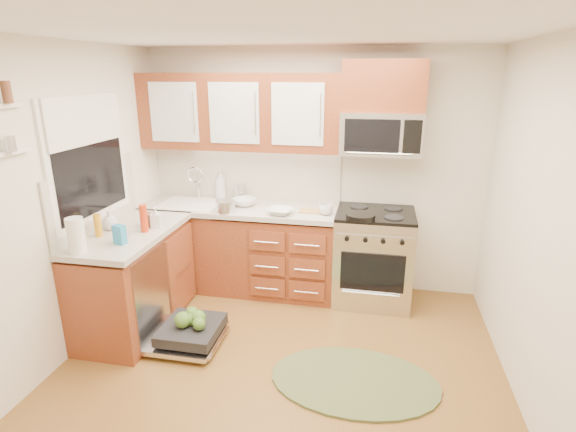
% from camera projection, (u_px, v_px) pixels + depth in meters
% --- Properties ---
extents(floor, '(3.50, 3.50, 0.00)m').
position_uv_depth(floor, '(277.00, 378.00, 3.47)').
color(floor, brown).
rests_on(floor, ground).
extents(ceiling, '(3.50, 3.50, 0.00)m').
position_uv_depth(ceiling, '(274.00, 30.00, 2.71)').
color(ceiling, white).
rests_on(ceiling, ground).
extents(wall_back, '(3.50, 0.04, 2.50)m').
position_uv_depth(wall_back, '(312.00, 172.00, 4.72)').
color(wall_back, silver).
rests_on(wall_back, ground).
extents(wall_front, '(3.50, 0.04, 2.50)m').
position_uv_depth(wall_front, '(155.00, 397.00, 1.46)').
color(wall_front, silver).
rests_on(wall_front, ground).
extents(wall_left, '(0.04, 3.50, 2.50)m').
position_uv_depth(wall_left, '(52.00, 211.00, 3.42)').
color(wall_left, silver).
rests_on(wall_left, ground).
extents(wall_right, '(0.04, 3.50, 2.50)m').
position_uv_depth(wall_right, '(552.00, 244.00, 2.76)').
color(wall_right, silver).
rests_on(wall_right, ground).
extents(base_cabinet_back, '(2.05, 0.60, 0.85)m').
position_uv_depth(base_cabinet_back, '(241.00, 250.00, 4.83)').
color(base_cabinet_back, maroon).
rests_on(base_cabinet_back, ground).
extents(base_cabinet_left, '(0.60, 1.25, 0.85)m').
position_uv_depth(base_cabinet_left, '(135.00, 282.00, 4.11)').
color(base_cabinet_left, maroon).
rests_on(base_cabinet_left, ground).
extents(countertop_back, '(2.07, 0.64, 0.05)m').
position_uv_depth(countertop_back, '(239.00, 208.00, 4.68)').
color(countertop_back, beige).
rests_on(countertop_back, base_cabinet_back).
extents(countertop_left, '(0.64, 1.27, 0.05)m').
position_uv_depth(countertop_left, '(130.00, 233.00, 3.96)').
color(countertop_left, beige).
rests_on(countertop_left, base_cabinet_left).
extents(backsplash_back, '(2.05, 0.02, 0.57)m').
position_uv_depth(backsplash_back, '(246.00, 173.00, 4.86)').
color(backsplash_back, silver).
rests_on(backsplash_back, ground).
extents(backsplash_left, '(0.02, 1.25, 0.57)m').
position_uv_depth(backsplash_left, '(95.00, 198.00, 3.92)').
color(backsplash_left, silver).
rests_on(backsplash_left, ground).
extents(upper_cabinets, '(2.05, 0.35, 0.75)m').
position_uv_depth(upper_cabinets, '(240.00, 112.00, 4.51)').
color(upper_cabinets, maroon).
rests_on(upper_cabinets, ground).
extents(cabinet_over_mw, '(0.76, 0.35, 0.47)m').
position_uv_depth(cabinet_over_mw, '(384.00, 86.00, 4.16)').
color(cabinet_over_mw, maroon).
rests_on(cabinet_over_mw, ground).
extents(range, '(0.76, 0.64, 0.95)m').
position_uv_depth(range, '(373.00, 257.00, 4.54)').
color(range, silver).
rests_on(range, ground).
extents(microwave, '(0.76, 0.38, 0.40)m').
position_uv_depth(microwave, '(381.00, 133.00, 4.27)').
color(microwave, silver).
rests_on(microwave, ground).
extents(sink, '(0.62, 0.50, 0.26)m').
position_uv_depth(sink, '(191.00, 215.00, 4.79)').
color(sink, white).
rests_on(sink, ground).
extents(dishwasher, '(0.70, 0.60, 0.20)m').
position_uv_depth(dishwasher, '(188.00, 333.00, 3.88)').
color(dishwasher, silver).
rests_on(dishwasher, ground).
extents(window, '(0.03, 1.05, 1.05)m').
position_uv_depth(window, '(88.00, 160.00, 3.79)').
color(window, white).
rests_on(window, ground).
extents(window_blind, '(0.02, 0.96, 0.40)m').
position_uv_depth(window_blind, '(86.00, 120.00, 3.69)').
color(window_blind, white).
rests_on(window_blind, ground).
extents(shelf_lower, '(0.04, 0.40, 0.03)m').
position_uv_depth(shelf_lower, '(7.00, 153.00, 2.93)').
color(shelf_lower, white).
rests_on(shelf_lower, ground).
extents(rug, '(1.36, 0.97, 0.02)m').
position_uv_depth(rug, '(354.00, 381.00, 3.42)').
color(rug, '#596A3C').
rests_on(rug, ground).
extents(skillet, '(0.31, 0.31, 0.05)m').
position_uv_depth(skillet, '(361.00, 216.00, 4.17)').
color(skillet, black).
rests_on(skillet, range).
extents(stock_pot, '(0.23, 0.23, 0.12)m').
position_uv_depth(stock_pot, '(225.00, 206.00, 4.46)').
color(stock_pot, silver).
rests_on(stock_pot, countertop_back).
extents(cutting_board, '(0.26, 0.17, 0.02)m').
position_uv_depth(cutting_board, '(313.00, 211.00, 4.48)').
color(cutting_board, tan).
rests_on(cutting_board, countertop_back).
extents(canister, '(0.14, 0.14, 0.17)m').
position_uv_depth(canister, '(239.00, 193.00, 4.85)').
color(canister, silver).
rests_on(canister, countertop_back).
extents(paper_towel_roll, '(0.16, 0.16, 0.28)m').
position_uv_depth(paper_towel_roll, '(76.00, 236.00, 3.42)').
color(paper_towel_roll, white).
rests_on(paper_towel_roll, countertop_left).
extents(mustard_bottle, '(0.06, 0.06, 0.19)m').
position_uv_depth(mustard_bottle, '(98.00, 225.00, 3.79)').
color(mustard_bottle, orange).
rests_on(mustard_bottle, countertop_left).
extents(red_bottle, '(0.08, 0.08, 0.24)m').
position_uv_depth(red_bottle, '(144.00, 218.00, 3.89)').
color(red_bottle, red).
rests_on(red_bottle, countertop_left).
extents(wooden_box, '(0.14, 0.12, 0.12)m').
position_uv_depth(wooden_box, '(149.00, 220.00, 4.04)').
color(wooden_box, brown).
rests_on(wooden_box, countertop_left).
extents(blue_carton, '(0.11, 0.08, 0.16)m').
position_uv_depth(blue_carton, '(120.00, 235.00, 3.63)').
color(blue_carton, '#2889BD').
rests_on(blue_carton, countertop_left).
extents(bowl_a, '(0.27, 0.27, 0.06)m').
position_uv_depth(bowl_a, '(280.00, 212.00, 4.39)').
color(bowl_a, '#999999').
rests_on(bowl_a, countertop_back).
extents(bowl_b, '(0.31, 0.31, 0.08)m').
position_uv_depth(bowl_b, '(244.00, 202.00, 4.68)').
color(bowl_b, '#999999').
rests_on(bowl_b, countertop_back).
extents(cup, '(0.14, 0.14, 0.11)m').
position_uv_depth(cup, '(326.00, 209.00, 4.38)').
color(cup, '#999999').
rests_on(cup, countertop_back).
extents(soap_bottle_a, '(0.14, 0.14, 0.32)m').
position_uv_depth(soap_bottle_a, '(221.00, 184.00, 4.90)').
color(soap_bottle_a, '#999999').
rests_on(soap_bottle_a, countertop_back).
extents(soap_bottle_b, '(0.11, 0.11, 0.19)m').
position_uv_depth(soap_bottle_b, '(156.00, 217.00, 4.01)').
color(soap_bottle_b, '#999999').
rests_on(soap_bottle_b, countertop_left).
extents(soap_bottle_c, '(0.15, 0.15, 0.17)m').
position_uv_depth(soap_bottle_c, '(110.00, 220.00, 3.96)').
color(soap_bottle_c, '#999999').
rests_on(soap_bottle_c, countertop_left).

